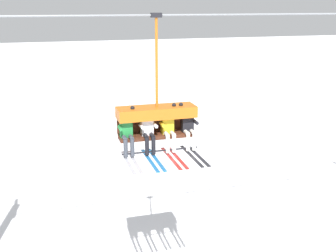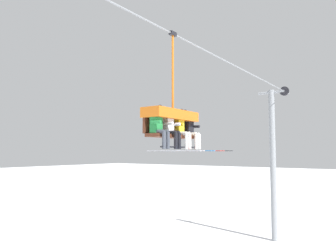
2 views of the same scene
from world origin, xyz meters
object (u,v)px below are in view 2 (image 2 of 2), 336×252
at_px(skier_green, 160,127).
at_px(skier_black, 192,130).
at_px(lift_tower_far, 273,160).
at_px(skier_white, 171,129).
at_px(chairlift_chair, 171,119).
at_px(skier_yellow, 182,129).

distance_m(skier_green, skier_black, 1.71).
distance_m(lift_tower_far, skier_white, 12.26).
bearing_deg(skier_white, chairlift_chair, 37.63).
xyz_separation_m(skier_white, skier_black, (1.14, 0.01, 0.02)).
bearing_deg(skier_white, skier_green, 179.31).
relative_size(lift_tower_far, skier_white, 5.45).
bearing_deg(skier_yellow, skier_black, 0.00).
relative_size(chairlift_chair, skier_yellow, 2.12).
bearing_deg(lift_tower_far, chairlift_chair, -176.57).
distance_m(skier_green, skier_white, 0.57).
bearing_deg(skier_yellow, skier_white, -179.32).
bearing_deg(lift_tower_far, skier_green, -175.85).
height_order(lift_tower_far, skier_black, lift_tower_far).
bearing_deg(skier_black, skier_green, 180.00).
xyz_separation_m(skier_green, skier_white, (0.57, -0.01, -0.02)).
bearing_deg(lift_tower_far, skier_white, -175.62).
distance_m(skier_yellow, skier_black, 0.57).
height_order(chairlift_chair, skier_green, chairlift_chair).
bearing_deg(skier_yellow, skier_green, 180.00).
relative_size(skier_white, skier_black, 1.00).
xyz_separation_m(chairlift_chair, skier_black, (0.85, -0.21, -0.30)).
bearing_deg(chairlift_chair, lift_tower_far, 3.43).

